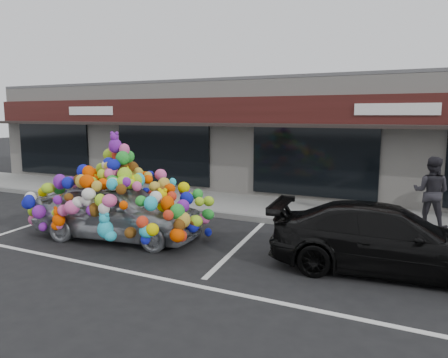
% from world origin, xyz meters
% --- Properties ---
extents(ground, '(90.00, 90.00, 0.00)m').
position_xyz_m(ground, '(0.00, 0.00, 0.00)').
color(ground, black).
rests_on(ground, ground).
extents(shop_building, '(24.00, 7.20, 4.31)m').
position_xyz_m(shop_building, '(0.00, 8.44, 2.16)').
color(shop_building, beige).
rests_on(shop_building, ground).
extents(sidewalk, '(26.00, 3.00, 0.15)m').
position_xyz_m(sidewalk, '(0.00, 4.00, 0.07)').
color(sidewalk, gray).
rests_on(sidewalk, ground).
extents(kerb, '(26.00, 0.18, 0.16)m').
position_xyz_m(kerb, '(0.00, 2.50, 0.07)').
color(kerb, slate).
rests_on(kerb, ground).
extents(parking_stripe_left, '(0.73, 4.37, 0.01)m').
position_xyz_m(parking_stripe_left, '(-3.20, 0.20, 0.00)').
color(parking_stripe_left, silver).
rests_on(parking_stripe_left, ground).
extents(parking_stripe_mid, '(0.73, 4.37, 0.01)m').
position_xyz_m(parking_stripe_mid, '(2.80, 0.20, 0.00)').
color(parking_stripe_mid, silver).
rests_on(parking_stripe_mid, ground).
extents(lane_line, '(14.00, 0.12, 0.01)m').
position_xyz_m(lane_line, '(2.00, -2.30, 0.00)').
color(lane_line, silver).
rests_on(lane_line, ground).
extents(toy_car, '(2.99, 4.62, 2.56)m').
position_xyz_m(toy_car, '(-0.08, -0.57, 0.87)').
color(toy_car, gray).
rests_on(toy_car, ground).
extents(black_sedan, '(2.37, 4.63, 1.29)m').
position_xyz_m(black_sedan, '(6.01, -0.01, 0.64)').
color(black_sedan, black).
rests_on(black_sedan, ground).
extents(pedestrian_b, '(0.97, 0.80, 1.80)m').
position_xyz_m(pedestrian_b, '(6.63, 3.46, 1.05)').
color(pedestrian_b, black).
rests_on(pedestrian_b, sidewalk).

